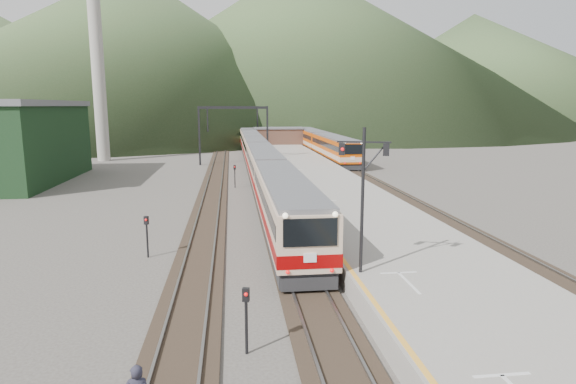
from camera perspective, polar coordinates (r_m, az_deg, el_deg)
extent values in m
cube|color=black|center=(52.44, -3.15, 1.42)|extent=(2.60, 200.00, 0.12)
cube|color=slate|center=(52.39, -3.94, 1.51)|extent=(0.10, 200.00, 0.14)
cube|color=slate|center=(52.48, -2.37, 1.54)|extent=(0.10, 200.00, 0.14)
cube|color=black|center=(52.38, -8.62, 1.31)|extent=(2.60, 200.00, 0.12)
cube|color=slate|center=(52.39, -9.41, 1.40)|extent=(0.10, 200.00, 0.14)
cube|color=slate|center=(52.34, -7.84, 1.43)|extent=(0.10, 200.00, 0.14)
cube|color=black|center=(54.37, 9.04, 1.62)|extent=(2.60, 200.00, 0.12)
cube|color=slate|center=(54.17, 8.31, 1.71)|extent=(0.10, 200.00, 0.14)
cube|color=slate|center=(54.56, 9.77, 1.73)|extent=(0.10, 200.00, 0.14)
cube|color=gray|center=(51.07, 3.27, 1.68)|extent=(8.00, 100.00, 1.00)
cube|color=black|center=(67.00, -10.47, 6.56)|extent=(0.25, 0.25, 8.00)
cube|color=black|center=(67.04, -2.46, 6.72)|extent=(0.25, 0.25, 8.00)
cube|color=black|center=(66.74, -6.53, 9.91)|extent=(9.30, 0.22, 0.35)
cube|color=black|center=(91.92, -9.49, 7.53)|extent=(0.25, 0.25, 8.00)
cube|color=black|center=(91.96, -3.64, 7.65)|extent=(0.25, 0.25, 8.00)
cube|color=black|center=(91.74, -6.61, 9.97)|extent=(9.30, 0.22, 0.35)
cylinder|color=#9E998E|center=(76.41, -21.69, 14.71)|extent=(1.80, 1.80, 30.00)
cube|color=#533629|center=(90.34, -1.13, 6.60)|extent=(9.00, 4.00, 2.80)
cube|color=slate|center=(90.26, -1.14, 7.58)|extent=(9.40, 4.40, 0.30)
cone|color=#364F29|center=(206.24, -17.66, 15.83)|extent=(180.00, 180.00, 60.00)
cone|color=#364F29|center=(245.78, 1.13, 17.06)|extent=(220.00, 220.00, 75.00)
cone|color=#364F29|center=(249.54, 20.86, 13.43)|extent=(160.00, 160.00, 50.00)
cube|color=tan|center=(29.47, -0.35, -1.75)|extent=(2.81, 18.87, 3.43)
cube|color=tan|center=(48.52, -2.90, 2.95)|extent=(2.81, 18.87, 3.43)
cube|color=tan|center=(67.75, -4.01, 5.00)|extent=(2.81, 18.87, 3.43)
cube|color=tan|center=(87.05, -4.63, 6.13)|extent=(2.81, 18.87, 3.43)
cube|color=#C14606|center=(69.39, 5.55, 5.24)|extent=(3.09, 20.77, 3.77)
cube|color=#C14606|center=(90.23, 2.68, 6.41)|extent=(3.09, 20.77, 3.77)
cube|color=#C14606|center=(111.23, 0.88, 7.13)|extent=(3.09, 20.77, 3.77)
cylinder|color=black|center=(20.35, 8.81, -1.13)|extent=(0.14, 0.14, 6.17)
cube|color=black|center=(20.02, 9.00, 5.87)|extent=(2.12, 0.73, 0.07)
cube|color=black|center=(20.09, 6.40, 5.09)|extent=(0.29, 0.25, 0.50)
cube|color=black|center=(20.03, 11.56, 4.93)|extent=(0.29, 0.25, 0.50)
cylinder|color=black|center=(16.29, -4.95, -15.45)|extent=(0.10, 0.10, 2.00)
cube|color=black|center=(15.87, -5.01, -12.03)|extent=(0.25, 0.21, 0.45)
cylinder|color=black|center=(48.00, -6.32, 1.69)|extent=(0.10, 0.10, 2.00)
cube|color=black|center=(47.86, -6.34, 2.93)|extent=(0.24, 0.19, 0.45)
cylinder|color=black|center=(26.89, -16.34, -5.41)|extent=(0.10, 0.10, 2.00)
cube|color=black|center=(26.63, -16.45, -3.24)|extent=(0.26, 0.22, 0.45)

